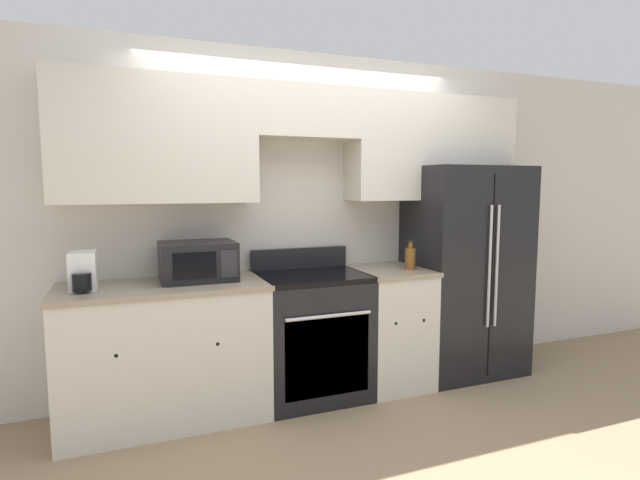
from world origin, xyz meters
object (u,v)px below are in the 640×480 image
at_px(oven_range, 312,335).
at_px(refrigerator, 462,270).
at_px(microwave, 198,261).
at_px(bottle, 410,258).

bearing_deg(oven_range, refrigerator, 2.01).
distance_m(oven_range, microwave, 1.01).
bearing_deg(microwave, oven_range, -4.91).
bearing_deg(oven_range, bottle, -6.46).
bearing_deg(microwave, bottle, -5.67).
xyz_separation_m(oven_range, bottle, (0.78, -0.09, 0.55)).
bearing_deg(microwave, refrigerator, -0.56).
bearing_deg(bottle, microwave, 174.33).
bearing_deg(refrigerator, bottle, -167.08).
relative_size(oven_range, microwave, 2.17).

